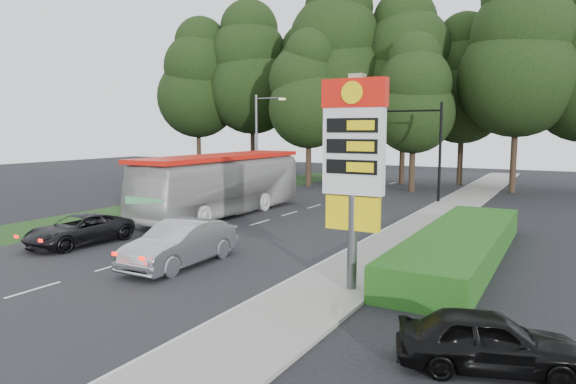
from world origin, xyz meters
The scene contains 22 objects.
ground centered at (0.00, 0.00, 0.00)m, with size 120.00×120.00×0.00m, color black.
road_surface centered at (0.00, 12.00, 0.01)m, with size 14.00×80.00×0.02m, color black.
sidewalk_right centered at (8.50, 12.00, 0.06)m, with size 3.00×80.00×0.12m, color gray.
grass_verge_left centered at (-9.50, 18.00, 0.01)m, with size 5.00×50.00×0.02m, color #193814.
hedge centered at (11.50, 8.00, 0.60)m, with size 3.00×14.00×1.20m, color #164712.
gas_station_pylon centered at (9.20, 1.99, 4.45)m, with size 2.10×0.45×6.85m.
traffic_signal_mast centered at (5.68, 24.00, 4.67)m, with size 6.10×0.35×7.20m.
streetlight_signs centered at (-6.99, 22.01, 4.44)m, with size 2.75×0.98×8.00m.
monument centered at (-2.00, 30.00, 5.10)m, with size 3.00×3.00×10.05m.
tree_far_west centered at (-22.00, 33.00, 10.68)m, with size 8.96×8.96×17.60m.
tree_west_mid centered at (-16.00, 35.00, 11.69)m, with size 9.80×9.80×19.25m.
tree_west_near centered at (-10.00, 37.00, 10.02)m, with size 8.40×8.40×16.50m.
tree_center_left centered at (-5.00, 33.00, 12.02)m, with size 10.08×10.08×19.80m.
tree_center_right centered at (1.00, 35.00, 11.02)m, with size 9.24×9.24×18.15m.
tree_east_near centered at (6.00, 37.00, 9.68)m, with size 8.12×8.12×15.95m.
tree_east_mid centered at (11.00, 33.00, 11.35)m, with size 9.52×9.52×18.70m.
tree_monument_left centered at (-6.00, 29.00, 8.68)m, with size 7.28×7.28×14.30m.
tree_monument_right centered at (3.50, 29.50, 8.01)m, with size 6.72×6.72×13.20m.
transit_bus centered at (-3.50, 12.23, 1.86)m, with size 3.13×13.36×3.72m, color beige.
sedan_silver centered at (2.15, 1.81, 0.87)m, with size 1.85×5.30×1.74m, color #A1A3A9.
suv_charcoal centered at (-4.32, 2.33, 0.69)m, with size 2.28×4.95×1.38m, color black.
parked_car_black centered at (13.89, -1.66, 0.67)m, with size 1.59×3.96×1.35m, color black.
Camera 1 is at (15.27, -13.22, 5.28)m, focal length 32.00 mm.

